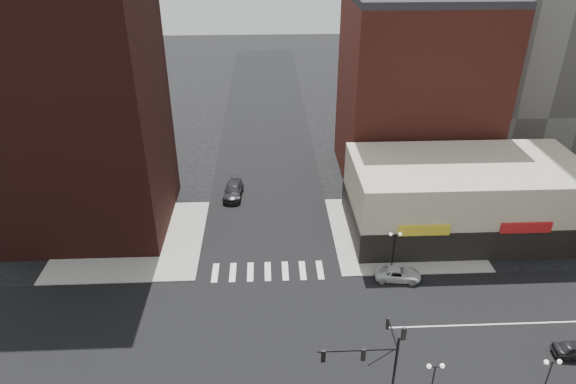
{
  "coord_description": "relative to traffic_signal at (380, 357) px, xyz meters",
  "views": [
    {
      "loc": [
        0.04,
        -32.01,
        30.63
      ],
      "look_at": [
        1.68,
        4.1,
        11.0
      ],
      "focal_mm": 32.0,
      "sensor_mm": 36.0,
      "label": 1
    }
  ],
  "objects": [
    {
      "name": "ground",
      "position": [
        -7.24,
        7.83,
        -4.96
      ],
      "size": [
        240.0,
        240.0,
        0.0
      ],
      "primitive_type": "plane",
      "color": "black",
      "rests_on": "ground"
    },
    {
      "name": "road_ew",
      "position": [
        -7.24,
        7.83,
        -4.95
      ],
      "size": [
        200.0,
        14.0,
        0.02
      ],
      "primitive_type": "cube",
      "color": "black",
      "rests_on": "ground"
    },
    {
      "name": "road_ns",
      "position": [
        -7.24,
        7.83,
        -4.95
      ],
      "size": [
        14.0,
        200.0,
        0.02
      ],
      "primitive_type": "cube",
      "color": "black",
      "rests_on": "ground"
    },
    {
      "name": "sidewalk_nw",
      "position": [
        -21.74,
        22.33,
        -4.9
      ],
      "size": [
        15.0,
        15.0,
        0.12
      ],
      "primitive_type": "cube",
      "color": "gray",
      "rests_on": "ground"
    },
    {
      "name": "sidewalk_ne",
      "position": [
        7.26,
        22.33,
        -4.9
      ],
      "size": [
        15.0,
        15.0,
        0.12
      ],
      "primitive_type": "cube",
      "color": "gray",
      "rests_on": "ground"
    },
    {
      "name": "building_nw",
      "position": [
        -26.24,
        26.33,
        7.54
      ],
      "size": [
        16.0,
        15.0,
        25.0
      ],
      "primitive_type": "cube",
      "color": "#331410",
      "rests_on": "ground"
    },
    {
      "name": "building_nw_low",
      "position": [
        -39.24,
        41.83,
        1.04
      ],
      "size": [
        20.0,
        18.0,
        12.0
      ],
      "primitive_type": "cube",
      "color": "#331410",
      "rests_on": "ground"
    },
    {
      "name": "building_ne_midrise",
      "position": [
        11.76,
        37.33,
        6.04
      ],
      "size": [
        18.0,
        15.0,
        22.0
      ],
      "primitive_type": "cube",
      "color": "maroon",
      "rests_on": "ground"
    },
    {
      "name": "building_ne_row",
      "position": [
        13.76,
        22.83,
        -1.66
      ],
      "size": [
        24.2,
        12.2,
        8.0
      ],
      "color": "beige",
      "rests_on": "ground"
    },
    {
      "name": "traffic_signal",
      "position": [
        0.0,
        0.0,
        0.0
      ],
      "size": [
        5.59,
        3.09,
        7.77
      ],
      "color": "black",
      "rests_on": "ground"
    },
    {
      "name": "street_lamp_se_a",
      "position": [
        3.76,
        -0.17,
        -1.67
      ],
      "size": [
        1.22,
        0.32,
        4.16
      ],
      "color": "black",
      "rests_on": "sidewalk_se"
    },
    {
      "name": "street_lamp_se_b",
      "position": [
        11.76,
        -0.17,
        -1.67
      ],
      "size": [
        1.22,
        0.32,
        4.16
      ],
      "color": "black",
      "rests_on": "sidewalk_se"
    },
    {
      "name": "street_lamp_ne",
      "position": [
        4.76,
        15.83,
        -1.67
      ],
      "size": [
        1.22,
        0.32,
        4.16
      ],
      "color": "black",
      "rests_on": "sidewalk_ne"
    },
    {
      "name": "white_suv",
      "position": [
        4.98,
        14.33,
        -4.35
      ],
      "size": [
        4.6,
        2.56,
        1.22
      ],
      "primitive_type": "imported",
      "rotation": [
        0.0,
        0.0,
        1.44
      ],
      "color": "silver",
      "rests_on": "ground"
    },
    {
      "name": "dark_sedan_north",
      "position": [
        -11.38,
        31.41,
        -4.19
      ],
      "size": [
        2.55,
        5.47,
        1.55
      ],
      "primitive_type": "imported",
      "rotation": [
        0.0,
        0.0,
        -0.07
      ],
      "color": "black",
      "rests_on": "ground"
    }
  ]
}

